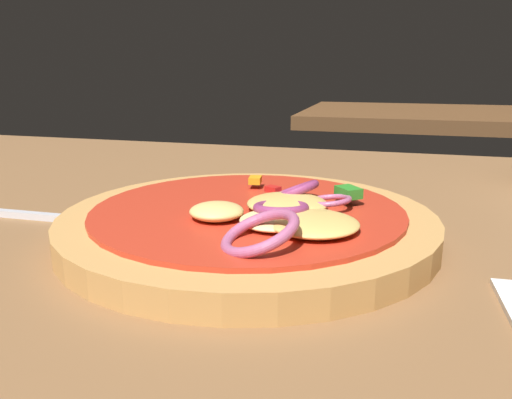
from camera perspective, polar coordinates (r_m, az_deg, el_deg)
name	(u,v)px	position (r m, az deg, el deg)	size (l,w,h in m)	color
dining_table	(272,286)	(0.30, 1.77, -9.63)	(1.38, 0.81, 0.03)	brown
pizza	(251,222)	(0.33, -0.57, -2.52)	(0.24, 0.24, 0.04)	tan
fork	(38,216)	(0.41, -23.26, -1.72)	(0.16, 0.02, 0.01)	silver
background_table	(443,117)	(1.33, 20.19, 8.64)	(0.66, 0.45, 0.03)	brown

